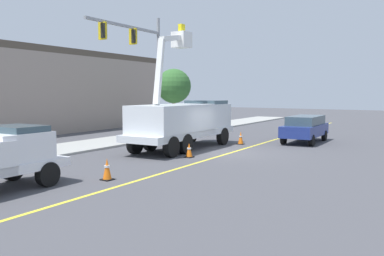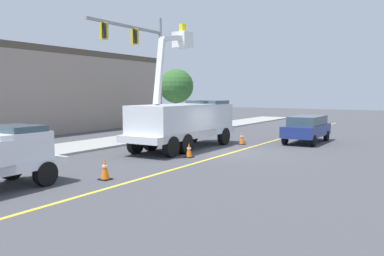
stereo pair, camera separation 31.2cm
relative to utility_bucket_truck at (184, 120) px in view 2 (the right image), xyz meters
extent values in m
plane|color=#47474C|center=(-0.01, -3.01, -1.62)|extent=(120.00, 120.00, 0.00)
cube|color=#9E9E99|center=(-0.45, 5.42, -1.56)|extent=(60.11, 6.75, 0.12)
cube|color=yellow|center=(-0.01, -3.01, -1.61)|extent=(49.94, 2.79, 0.01)
cube|color=silver|center=(-0.18, -0.02, -0.72)|extent=(8.32, 2.93, 0.36)
cube|color=silver|center=(2.44, 0.12, 0.05)|extent=(2.74, 2.48, 1.60)
cube|color=#384C56|center=(2.64, 0.13, 0.75)|extent=(1.91, 2.19, 0.64)
cube|color=silver|center=(-1.17, -0.07, 0.00)|extent=(5.37, 2.77, 1.80)
cube|color=white|center=(-2.28, -0.06, 2.63)|extent=(1.06, 0.51, 3.42)
cube|color=white|center=(-0.55, 0.36, 4.53)|extent=(2.82, 0.94, 0.71)
cube|color=white|center=(0.80, 0.69, 4.60)|extent=(0.90, 0.90, 0.90)
cube|color=yellow|center=(0.80, 0.69, 5.20)|extent=(0.36, 0.24, 0.60)
cylinder|color=black|center=(2.62, 1.25, -1.10)|extent=(1.06, 0.39, 1.04)
cylinder|color=black|center=(2.74, -1.00, -1.10)|extent=(1.06, 0.39, 1.04)
cylinder|color=black|center=(-1.72, 1.02, -1.10)|extent=(1.06, 0.39, 1.04)
cylinder|color=black|center=(-1.60, -1.22, -1.10)|extent=(1.06, 0.39, 1.04)
cylinder|color=black|center=(-3.03, 0.95, -1.10)|extent=(1.06, 0.39, 1.04)
cylinder|color=black|center=(-2.91, -1.29, -1.10)|extent=(1.06, 0.39, 1.04)
cube|color=white|center=(-10.86, -0.59, -0.32)|extent=(2.11, 2.04, 1.10)
cube|color=#384C56|center=(-10.66, -0.58, 0.16)|extent=(1.43, 1.83, 0.56)
cylinder|color=black|center=(-10.29, 0.39, -1.20)|extent=(0.85, 0.34, 0.84)
cylinder|color=black|center=(-10.19, -1.50, -1.20)|extent=(0.85, 0.34, 0.84)
cube|color=navy|center=(6.63, -4.80, -0.83)|extent=(4.89, 2.15, 0.70)
cube|color=#384C56|center=(6.78, -4.79, -0.23)|extent=(3.54, 1.85, 0.60)
cylinder|color=black|center=(5.05, -5.74, -1.28)|extent=(0.69, 0.28, 0.68)
cylinder|color=black|center=(4.96, -4.03, -1.28)|extent=(0.69, 0.28, 0.68)
cylinder|color=black|center=(8.31, -5.57, -1.28)|extent=(0.69, 0.28, 0.68)
cylinder|color=black|center=(8.22, -3.86, -1.28)|extent=(0.69, 0.28, 0.68)
cube|color=black|center=(-8.36, -2.43, -1.60)|extent=(0.40, 0.40, 0.04)
cone|color=orange|center=(-8.36, -2.43, -1.19)|extent=(0.32, 0.32, 0.77)
cylinder|color=white|center=(-8.36, -2.43, -1.12)|extent=(0.20, 0.20, 0.08)
cube|color=black|center=(-2.43, -2.02, -1.60)|extent=(0.40, 0.40, 0.04)
cone|color=orange|center=(-2.43, -2.02, -1.24)|extent=(0.32, 0.32, 0.68)
cylinder|color=white|center=(-2.43, -2.02, -1.17)|extent=(0.20, 0.20, 0.08)
cube|color=black|center=(3.50, -1.83, -1.60)|extent=(0.40, 0.40, 0.04)
cone|color=orange|center=(3.50, -1.83, -1.20)|extent=(0.32, 0.32, 0.76)
cylinder|color=white|center=(3.50, -1.83, -1.12)|extent=(0.20, 0.20, 0.08)
cylinder|color=gray|center=(3.62, 4.63, 2.52)|extent=(0.22, 0.22, 8.28)
cube|color=gray|center=(0.17, 4.45, 5.64)|extent=(6.90, 0.52, 0.16)
cube|color=gold|center=(0.86, 4.49, 5.09)|extent=(0.15, 0.57, 1.00)
cube|color=black|center=(0.86, 4.39, 5.09)|extent=(0.22, 0.33, 0.84)
cube|color=gold|center=(-1.90, 4.34, 5.09)|extent=(0.15, 0.57, 1.00)
cube|color=black|center=(-1.89, 4.24, 5.09)|extent=(0.22, 0.33, 0.84)
cube|color=gray|center=(1.72, 15.26, 1.44)|extent=(24.17, 7.26, 6.11)
cube|color=#4C4238|center=(1.72, 15.26, 4.74)|extent=(24.17, 7.26, 0.50)
cylinder|color=brown|center=(8.03, 6.55, -0.26)|extent=(0.32, 0.32, 2.73)
sphere|color=#33662D|center=(8.03, 6.55, 2.09)|extent=(2.80, 2.80, 2.80)
camera|label=1|loc=(-18.72, -13.04, 1.55)|focal=37.91mm
camera|label=2|loc=(-18.54, -13.30, 1.55)|focal=37.91mm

